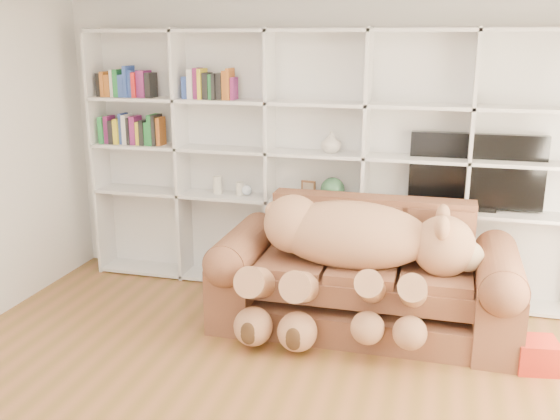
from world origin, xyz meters
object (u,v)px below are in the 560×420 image
(sofa, at_px, (364,281))
(tv, at_px, (476,172))
(teddy_bear, at_px, (350,251))
(gift_box, at_px, (536,355))

(sofa, relative_size, tv, 2.14)
(teddy_bear, bearing_deg, gift_box, -5.11)
(teddy_bear, distance_m, gift_box, 1.53)
(teddy_bear, xyz_separation_m, gift_box, (1.39, -0.21, -0.59))
(sofa, xyz_separation_m, gift_box, (1.30, -0.41, -0.27))
(teddy_bear, height_order, gift_box, teddy_bear)
(teddy_bear, height_order, tv, tv)
(sofa, relative_size, gift_box, 8.48)
(gift_box, bearing_deg, teddy_bear, 171.54)
(sofa, height_order, tv, tv)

